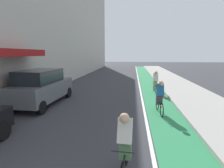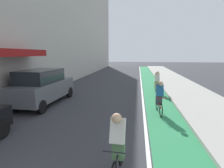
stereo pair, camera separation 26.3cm
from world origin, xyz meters
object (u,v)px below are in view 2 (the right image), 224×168
Objects in this scene: cyclist_lead at (118,143)px; cyclist_trailing at (157,82)px; parked_suv_gray at (43,86)px; cyclist_mid at (159,96)px.

cyclist_trailing is (1.80, 9.40, -0.04)m from cyclist_lead.
parked_suv_gray is 2.60× the size of cyclist_lead.
parked_suv_gray reaches higher than cyclist_mid.
parked_suv_gray is at bearing 172.82° from cyclist_mid.
cyclist_trailing is at bearing 79.15° from cyclist_lead.
cyclist_lead is 4.97m from cyclist_mid.
parked_suv_gray is 7.44m from cyclist_lead.
cyclist_mid is (6.40, -0.81, -0.17)m from parked_suv_gray.
cyclist_mid is 4.66m from cyclist_trailing.
cyclist_lead is 1.00× the size of cyclist_trailing.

